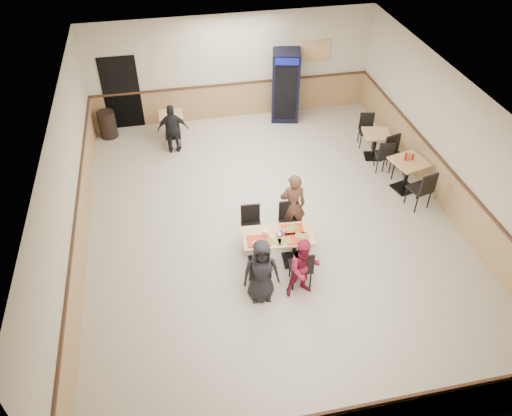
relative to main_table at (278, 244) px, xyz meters
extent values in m
plane|color=beige|center=(0.15, 1.16, -0.50)|extent=(10.00, 10.00, 0.00)
plane|color=silver|center=(0.15, 1.16, 2.50)|extent=(10.00, 10.00, 0.00)
plane|color=beige|center=(0.15, 6.16, 1.00)|extent=(8.00, 0.00, 8.00)
plane|color=beige|center=(0.15, -3.84, 1.00)|extent=(8.00, 0.00, 8.00)
plane|color=beige|center=(-3.85, 1.16, 1.00)|extent=(0.00, 10.00, 10.00)
plane|color=beige|center=(4.15, 1.16, 1.00)|extent=(0.00, 10.00, 10.00)
cube|color=tan|center=(0.15, 6.14, 0.00)|extent=(7.98, 0.03, 1.00)
cube|color=tan|center=(4.14, 1.16, 0.00)|extent=(0.03, 9.98, 1.00)
cube|color=#472B19|center=(0.15, 6.13, 0.53)|extent=(7.98, 0.04, 0.06)
cube|color=black|center=(-2.95, 6.14, 0.55)|extent=(1.00, 0.02, 2.10)
cube|color=orange|center=(2.55, 6.12, 1.30)|extent=(0.85, 0.02, 0.60)
cube|color=black|center=(-0.35, 0.03, -0.48)|extent=(0.48, 0.48, 0.04)
cylinder|color=black|center=(-0.35, 0.03, -0.12)|extent=(0.09, 0.09, 0.68)
cube|color=tan|center=(-0.35, 0.03, 0.23)|extent=(0.75, 0.75, 0.04)
cube|color=black|center=(0.35, -0.03, -0.48)|extent=(0.48, 0.48, 0.04)
cylinder|color=black|center=(0.35, -0.03, -0.12)|extent=(0.09, 0.09, 0.68)
cube|color=tan|center=(0.35, -0.03, 0.23)|extent=(0.75, 0.75, 0.04)
imported|color=black|center=(-0.51, -0.81, 0.19)|extent=(0.70, 0.48, 1.38)
imported|color=maroon|center=(0.28, -0.87, 0.16)|extent=(0.67, 0.55, 1.30)
imported|color=brown|center=(0.51, 0.81, 0.27)|extent=(0.58, 0.40, 1.54)
imported|color=black|center=(-1.70, 4.57, 0.18)|extent=(0.81, 0.38, 1.35)
cube|color=red|center=(0.34, -0.17, 0.26)|extent=(0.47, 0.36, 0.02)
cube|color=red|center=(0.31, 0.10, 0.26)|extent=(0.47, 0.36, 0.02)
cube|color=red|center=(-0.41, -0.09, 0.26)|extent=(0.47, 0.36, 0.02)
cylinder|color=white|center=(0.44, -0.13, 0.25)|extent=(0.23, 0.23, 0.01)
cube|color=#AD8943|center=(0.44, -0.13, 0.27)|extent=(0.31, 0.27, 0.02)
cylinder|color=white|center=(-0.11, -0.17, 0.25)|extent=(0.23, 0.23, 0.01)
cube|color=#AD8943|center=(-0.11, -0.17, 0.27)|extent=(0.30, 0.24, 0.02)
cylinder|color=white|center=(0.31, 0.13, 0.25)|extent=(0.23, 0.23, 0.01)
cube|color=#AD8943|center=(0.31, 0.13, 0.27)|extent=(0.31, 0.28, 0.02)
cylinder|color=white|center=(0.08, -0.21, 0.25)|extent=(0.23, 0.23, 0.01)
cube|color=#AD8943|center=(0.08, -0.21, 0.27)|extent=(0.26, 0.17, 0.02)
cylinder|color=silver|center=(-0.51, -0.21, 0.30)|extent=(0.08, 0.08, 0.10)
cylinder|color=silver|center=(-0.24, 0.07, 0.30)|extent=(0.08, 0.08, 0.10)
cylinder|color=silver|center=(-0.32, -0.26, 0.30)|extent=(0.08, 0.08, 0.10)
cylinder|color=#AFB8C3|center=(0.05, 0.05, 0.31)|extent=(0.07, 0.07, 0.12)
cylinder|color=#AFB8C3|center=(0.12, -0.01, 0.31)|extent=(0.07, 0.07, 0.12)
ellipsoid|color=silver|center=(0.02, -0.02, 0.30)|extent=(0.15, 0.15, 0.10)
cube|color=black|center=(3.58, 1.78, -0.47)|extent=(0.59, 0.59, 0.04)
cylinder|color=black|center=(3.58, 1.78, -0.09)|extent=(0.10, 0.10, 0.73)
cube|color=tan|center=(3.58, 1.78, 0.29)|extent=(0.92, 0.92, 0.04)
cube|color=black|center=(3.37, 3.24, -0.48)|extent=(0.51, 0.51, 0.04)
cylinder|color=black|center=(3.37, 3.24, -0.13)|extent=(0.09, 0.09, 0.65)
cube|color=tan|center=(3.37, 3.24, 0.20)|extent=(0.80, 0.80, 0.04)
cylinder|color=#AE0C13|center=(3.48, 1.83, 0.41)|extent=(0.06, 0.06, 0.20)
cylinder|color=#C16019|center=(3.57, 1.83, 0.40)|extent=(0.06, 0.06, 0.17)
cylinder|color=#AE0C13|center=(3.66, 1.83, 0.38)|extent=(0.05, 0.05, 0.14)
cube|color=black|center=(-1.70, 5.36, -0.48)|extent=(0.42, 0.42, 0.04)
cylinder|color=black|center=(-1.70, 5.36, -0.15)|extent=(0.08, 0.08, 0.62)
cube|color=tan|center=(-1.70, 5.36, 0.18)|extent=(0.66, 0.66, 0.04)
cube|color=black|center=(1.60, 5.76, 0.51)|extent=(0.92, 0.90, 2.02)
cube|color=black|center=(1.52, 5.38, 0.46)|extent=(0.60, 0.16, 1.59)
cube|color=navy|center=(1.51, 5.37, 1.40)|extent=(0.63, 0.17, 0.19)
cylinder|color=black|center=(-3.44, 5.71, -0.12)|extent=(0.48, 0.48, 0.76)
camera|label=1|loc=(-1.86, -6.91, 6.84)|focal=35.00mm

